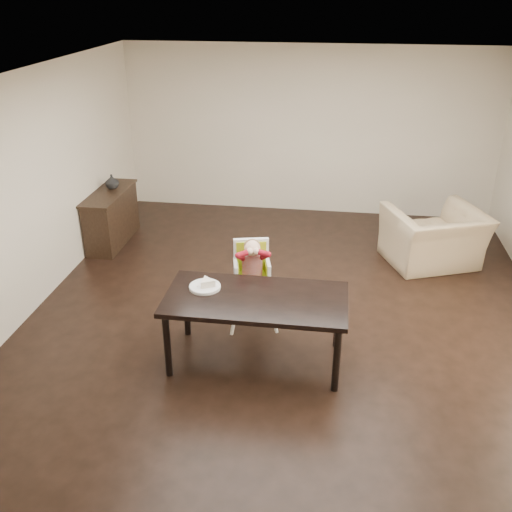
% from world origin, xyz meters
% --- Properties ---
extents(ground, '(7.00, 7.00, 0.00)m').
position_xyz_m(ground, '(0.00, 0.00, 0.00)').
color(ground, black).
rests_on(ground, ground).
extents(room_walls, '(6.02, 7.02, 2.71)m').
position_xyz_m(room_walls, '(0.00, 0.00, 1.86)').
color(room_walls, beige).
rests_on(room_walls, ground).
extents(dining_table, '(1.80, 0.90, 0.75)m').
position_xyz_m(dining_table, '(-0.24, -0.87, 0.67)').
color(dining_table, black).
rests_on(dining_table, ground).
extents(high_chair, '(0.52, 0.52, 1.03)m').
position_xyz_m(high_chair, '(-0.39, -0.12, 0.73)').
color(high_chair, white).
rests_on(high_chair, ground).
extents(plate, '(0.33, 0.33, 0.09)m').
position_xyz_m(plate, '(-0.77, -0.76, 0.78)').
color(plate, white).
rests_on(plate, dining_table).
extents(armchair, '(1.41, 1.17, 1.05)m').
position_xyz_m(armchair, '(1.84, 1.70, 0.53)').
color(armchair, tan).
rests_on(armchair, ground).
extents(sideboard, '(0.44, 1.26, 0.79)m').
position_xyz_m(sideboard, '(-2.78, 1.76, 0.40)').
color(sideboard, black).
rests_on(sideboard, ground).
extents(vase, '(0.22, 0.23, 0.20)m').
position_xyz_m(vase, '(-2.78, 1.93, 0.89)').
color(vase, '#99999E').
rests_on(vase, sideboard).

